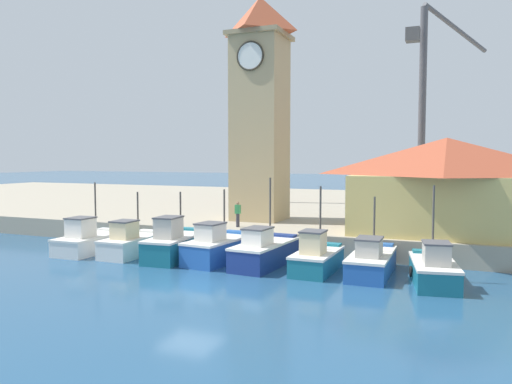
# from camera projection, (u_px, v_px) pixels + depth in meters

# --- Properties ---
(ground_plane) EXTENTS (300.00, 300.00, 0.00)m
(ground_plane) POSITION_uv_depth(u_px,v_px,m) (190.00, 288.00, 21.73)
(ground_plane) COLOR navy
(quay_wharf) EXTENTS (120.00, 40.00, 1.28)m
(quay_wharf) POSITION_uv_depth(u_px,v_px,m) (339.00, 210.00, 47.83)
(quay_wharf) COLOR #9E937F
(quay_wharf) RESTS_ON ground
(fishing_boat_far_left) EXTENTS (2.27, 4.61, 4.17)m
(fishing_boat_far_left) POSITION_uv_depth(u_px,v_px,m) (89.00, 241.00, 29.80)
(fishing_boat_far_left) COLOR silver
(fishing_boat_far_left) RESTS_ON ground
(fishing_boat_left_outer) EXTENTS (2.02, 4.34, 3.66)m
(fishing_boat_left_outer) POSITION_uv_depth(u_px,v_px,m) (132.00, 243.00, 28.88)
(fishing_boat_left_outer) COLOR silver
(fishing_boat_left_outer) RESTS_ON ground
(fishing_boat_left_inner) EXTENTS (2.28, 5.09, 3.73)m
(fishing_boat_left_inner) POSITION_uv_depth(u_px,v_px,m) (175.00, 244.00, 27.89)
(fishing_boat_left_inner) COLOR #196B7F
(fishing_boat_left_inner) RESTS_ON ground
(fishing_boat_mid_left) EXTENTS (2.44, 4.87, 3.92)m
(fishing_boat_mid_left) POSITION_uv_depth(u_px,v_px,m) (218.00, 247.00, 27.12)
(fishing_boat_mid_left) COLOR #2356A8
(fishing_boat_mid_left) RESTS_ON ground
(fishing_boat_center) EXTENTS (2.27, 5.16, 4.60)m
(fishing_boat_center) POSITION_uv_depth(u_px,v_px,m) (265.00, 252.00, 26.08)
(fishing_boat_center) COLOR navy
(fishing_boat_center) RESTS_ON ground
(fishing_boat_mid_right) EXTENTS (1.93, 4.20, 4.24)m
(fishing_boat_mid_right) POSITION_uv_depth(u_px,v_px,m) (317.00, 258.00, 24.72)
(fishing_boat_mid_right) COLOR #196B7F
(fishing_boat_mid_right) RESTS_ON ground
(fishing_boat_right_inner) EXTENTS (2.00, 5.07, 3.74)m
(fishing_boat_right_inner) POSITION_uv_depth(u_px,v_px,m) (371.00, 261.00, 24.14)
(fishing_boat_right_inner) COLOR #2356A8
(fishing_boat_right_inner) RESTS_ON ground
(fishing_boat_right_outer) EXTENTS (2.56, 4.71, 4.41)m
(fishing_boat_right_outer) POSITION_uv_depth(u_px,v_px,m) (434.00, 269.00, 22.30)
(fishing_boat_right_outer) COLOR #196B7F
(fishing_boat_right_outer) RESTS_ON ground
(clock_tower) EXTENTS (3.85, 3.85, 17.06)m
(clock_tower) POSITION_uv_depth(u_px,v_px,m) (260.00, 105.00, 34.81)
(clock_tower) COLOR tan
(clock_tower) RESTS_ON quay_wharf
(warehouse_right) EXTENTS (10.65, 6.65, 5.53)m
(warehouse_right) POSITION_uv_depth(u_px,v_px,m) (446.00, 185.00, 28.58)
(warehouse_right) COLOR tan
(warehouse_right) RESTS_ON quay_wharf
(port_crane_near) EXTENTS (5.87, 9.32, 16.18)m
(port_crane_near) POSITION_uv_depth(u_px,v_px,m) (424.00, 133.00, 38.59)
(port_crane_near) COLOR #353539
(port_crane_near) RESTS_ON quay_wharf
(port_crane_far) EXTENTS (5.67, 9.89, 19.13)m
(port_crane_far) POSITION_uv_depth(u_px,v_px,m) (259.00, 128.00, 49.29)
(port_crane_far) COLOR maroon
(port_crane_far) RESTS_ON quay_wharf
(dock_worker_near_tower) EXTENTS (0.34, 0.22, 1.62)m
(dock_worker_near_tower) POSITION_uv_depth(u_px,v_px,m) (238.00, 214.00, 31.54)
(dock_worker_near_tower) COLOR #33333D
(dock_worker_near_tower) RESTS_ON quay_wharf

